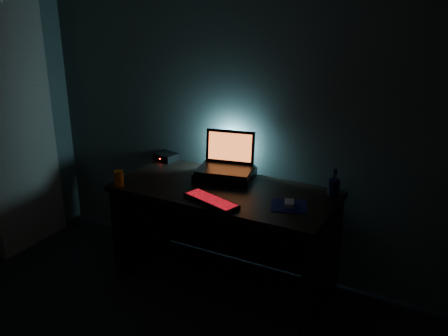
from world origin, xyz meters
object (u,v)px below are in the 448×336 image
at_px(laptop, 227,160).
at_px(mouse, 289,203).
at_px(router, 166,157).
at_px(keyboard, 211,201).
at_px(juice_glass, 119,178).
at_px(pen_cup, 334,187).

height_order(laptop, mouse, laptop).
relative_size(laptop, router, 2.28).
height_order(laptop, router, laptop).
bearing_deg(keyboard, juice_glass, -157.75).
distance_m(juice_glass, router, 0.60).
bearing_deg(juice_glass, laptop, 42.17).
distance_m(laptop, juice_glass, 0.77).
relative_size(laptop, keyboard, 1.02).
xyz_separation_m(keyboard, pen_cup, (0.65, 0.48, 0.04)).
distance_m(laptop, keyboard, 0.49).
height_order(mouse, juice_glass, juice_glass).
xyz_separation_m(laptop, router, (-0.59, 0.08, -0.09)).
xyz_separation_m(laptop, mouse, (0.58, -0.28, -0.10)).
distance_m(mouse, juice_glass, 1.17).
xyz_separation_m(mouse, juice_glass, (-1.15, -0.23, 0.04)).
height_order(laptop, pen_cup, laptop).
bearing_deg(keyboard, mouse, 39.15).
bearing_deg(juice_glass, router, 91.79).
relative_size(mouse, router, 0.51).
bearing_deg(pen_cup, router, 177.51).
distance_m(keyboard, router, 0.90).
relative_size(keyboard, router, 2.23).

